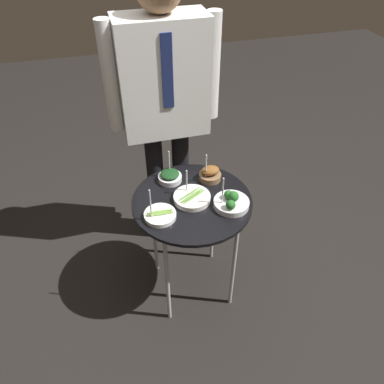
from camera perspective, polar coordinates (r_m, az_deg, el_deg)
The scene contains 8 objects.
ground_plane at distance 2.31m, azimuth 0.00°, elevation -13.84°, with size 8.00×8.00×0.00m, color black.
serving_cart at distance 1.85m, azimuth 0.00°, elevation -2.55°, with size 0.59×0.59×0.67m.
bowl_asparagus_front_left at distance 1.80m, azimuth -0.07°, elevation -0.88°, with size 0.18×0.18×0.15m.
bowl_spinach_center at distance 1.91m, azimuth -3.38°, elevation 2.36°, with size 0.12×0.12×0.16m.
bowl_asparagus_front_center at distance 1.72m, azimuth -4.91°, elevation -3.51°, with size 0.15×0.15×0.18m.
bowl_broccoli_mid_left at distance 1.77m, azimuth 6.00°, elevation -1.54°, with size 0.17×0.17×0.17m.
bowl_roast_mid_right at distance 1.92m, azimuth 2.77°, elevation 2.76°, with size 0.11×0.11×0.17m.
waiter_figure at distance 2.00m, azimuth -4.31°, elevation 14.98°, with size 0.60×0.22×1.61m.
Camera 1 is at (-0.36, -1.31, 1.87)m, focal length 35.00 mm.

